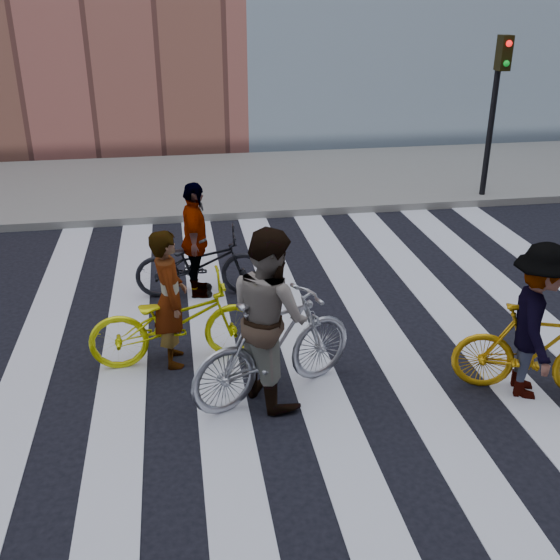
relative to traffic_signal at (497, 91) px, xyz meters
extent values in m
plane|color=black|center=(-4.40, -5.32, -2.28)|extent=(100.00, 100.00, 0.00)
cube|color=gray|center=(-4.40, 2.18, -2.20)|extent=(100.00, 5.00, 0.15)
cube|color=silver|center=(-8.25, -5.32, -2.27)|extent=(0.55, 10.00, 0.01)
cube|color=silver|center=(-7.15, -5.32, -2.27)|extent=(0.55, 10.00, 0.01)
cube|color=silver|center=(-6.05, -5.32, -2.27)|extent=(0.55, 10.00, 0.01)
cube|color=silver|center=(-4.95, -5.32, -2.27)|extent=(0.55, 10.00, 0.01)
cube|color=silver|center=(-3.85, -5.32, -2.27)|extent=(0.55, 10.00, 0.01)
cube|color=silver|center=(-2.75, -5.32, -2.27)|extent=(0.55, 10.00, 0.01)
cube|color=silver|center=(-1.65, -5.32, -2.27)|extent=(0.55, 10.00, 0.01)
cylinder|color=black|center=(0.00, 0.08, -0.68)|extent=(0.12, 0.12, 3.20)
cube|color=black|center=(0.00, -0.07, 0.72)|extent=(0.22, 0.28, 0.65)
sphere|color=red|center=(0.00, -0.22, 0.90)|extent=(0.12, 0.12, 0.12)
sphere|color=#0CCC26|center=(0.00, -0.22, 0.54)|extent=(0.12, 0.12, 0.12)
imported|color=#D7DD0C|center=(-6.50, -5.45, -1.74)|extent=(2.08, 0.84, 1.07)
imported|color=#A6A7AF|center=(-5.46, -6.35, -1.67)|extent=(2.08, 1.36, 1.22)
imported|color=orange|center=(-2.64, -6.76, -1.75)|extent=(1.82, 1.08, 1.06)
imported|color=black|center=(-6.11, -3.61, -1.79)|extent=(1.91, 0.75, 0.99)
imported|color=slate|center=(-6.55, -5.45, -1.44)|extent=(0.44, 0.64, 1.68)
imported|color=slate|center=(-5.51, -6.35, -1.30)|extent=(1.07, 1.18, 1.96)
imported|color=slate|center=(-2.69, -6.76, -1.40)|extent=(1.01, 1.30, 1.77)
imported|color=slate|center=(-6.16, -3.61, -1.43)|extent=(0.46, 1.02, 1.70)
camera|label=1|loc=(-6.40, -12.42, 1.86)|focal=42.00mm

